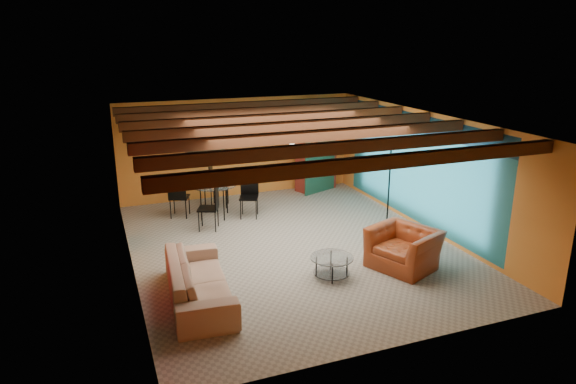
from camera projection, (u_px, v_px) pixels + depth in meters
name	position (u px, v px, depth m)	size (l,w,h in m)	color
room	(290.00, 136.00, 10.41)	(6.52, 8.01, 2.71)	gray
sofa	(199.00, 280.00, 8.67)	(2.46, 0.96, 0.72)	#987662
armchair	(404.00, 248.00, 9.90)	(1.20, 1.05, 0.78)	maroon
coffee_table	(332.00, 267.00, 9.54)	(0.80, 0.80, 0.41)	white
dining_table	(214.00, 194.00, 12.61)	(2.23, 2.23, 1.16)	silver
armoire	(316.00, 156.00, 14.76)	(1.14, 0.56, 2.00)	maroon
floor_lamp	(389.00, 184.00, 11.88)	(0.41, 0.41, 2.04)	black
ceiling_fan	(292.00, 137.00, 10.31)	(1.50, 1.50, 0.44)	#472614
painting	(206.00, 139.00, 13.75)	(1.05, 0.03, 0.65)	black
potted_plant	(317.00, 112.00, 14.40)	(0.45, 0.39, 0.50)	#26661E
vase	(213.00, 168.00, 12.42)	(0.17, 0.17, 0.18)	orange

